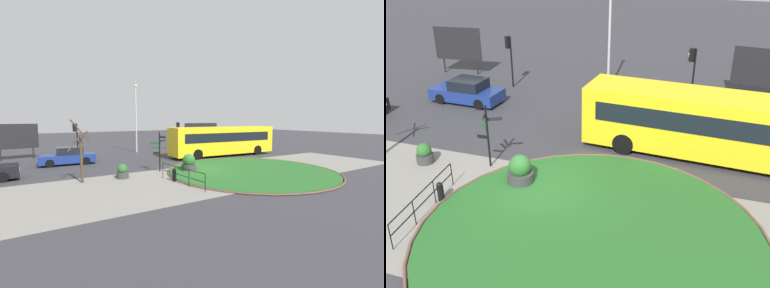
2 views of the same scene
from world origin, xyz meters
TOP-DOWN VIEW (x-y plane):
  - ground at (0.00, 0.00)m, footprint 120.00×120.00m
  - sidewalk_paving at (0.00, -2.10)m, footprint 32.00×7.80m
  - grass_island at (2.84, -2.27)m, footprint 11.85×11.85m
  - grass_kerb_ring at (2.84, -2.27)m, footprint 12.16×12.16m
  - signpost_directional at (-2.87, 1.14)m, footprint 1.11×1.14m
  - bollard_foreground at (-3.29, -1.98)m, footprint 0.25×0.25m
  - railing_grass_edge at (-3.30, -2.92)m, footprint 0.48×4.24m
  - bus_yellow at (6.15, 5.15)m, footprint 11.51×3.22m
  - car_near_lane at (-8.13, 7.99)m, footprint 4.39×2.02m
  - traffic_light_near at (4.64, 12.01)m, footprint 0.49×0.29m
  - traffic_light_far at (-7.00, 11.59)m, footprint 0.49×0.30m
  - lamppost_tall at (-0.50, 12.44)m, footprint 0.32×0.32m
  - billboard_left at (-11.86, 13.16)m, footprint 3.52×0.53m
  - billboard_right at (9.36, 14.05)m, footprint 4.92×0.74m
  - planter_near_signpost at (-5.78, 0.47)m, footprint 0.77×0.77m
  - planter_kerbside at (-0.94, 0.19)m, footprint 1.09×1.09m
  - street_tree_bare at (-8.23, 0.58)m, footprint 1.22×1.36m

SIDE VIEW (x-z plane):
  - ground at x=0.00m, z-range 0.00..0.00m
  - sidewalk_paving at x=0.00m, z-range 0.00..0.02m
  - grass_island at x=2.84m, z-range 0.00..0.10m
  - grass_kerb_ring at x=2.84m, z-range 0.00..0.11m
  - bollard_foreground at x=-3.29m, z-range 0.01..0.82m
  - planter_near_signpost at x=-5.78m, z-range -0.05..0.91m
  - planter_kerbside at x=-0.94m, z-range -0.07..1.22m
  - railing_grass_edge at x=-3.30m, z-range 0.16..1.17m
  - car_near_lane at x=-8.13m, z-range -0.06..1.40m
  - bus_yellow at x=6.15m, z-range 0.12..3.10m
  - signpost_directional at x=-2.87m, z-range 0.24..3.15m
  - street_tree_bare at x=-8.23m, z-range -0.18..3.66m
  - billboard_right at x=9.36m, z-range 0.38..3.58m
  - billboard_left at x=-11.86m, z-range 0.46..3.82m
  - traffic_light_far at x=-7.00m, z-range 0.79..4.15m
  - traffic_light_near at x=4.64m, z-range 0.80..4.16m
  - lamppost_tall at x=-0.50m, z-range 0.29..7.92m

